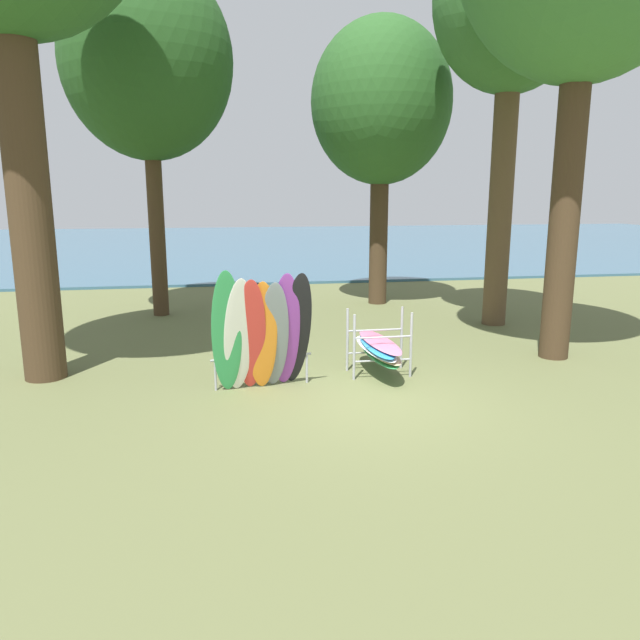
{
  "coord_description": "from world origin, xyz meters",
  "views": [
    {
      "loc": [
        -2.4,
        -9.49,
        3.47
      ],
      "look_at": [
        -0.54,
        1.45,
        1.1
      ],
      "focal_mm": 33.95,
      "sensor_mm": 36.0,
      "label": 1
    }
  ],
  "objects": [
    {
      "name": "ground_plane",
      "position": [
        0.0,
        0.0,
        0.0
      ],
      "size": [
        80.0,
        80.0,
        0.0
      ],
      "primitive_type": "plane",
      "color": "#60663D"
    },
    {
      "name": "lake_water",
      "position": [
        0.0,
        31.07,
        0.05
      ],
      "size": [
        80.0,
        36.0,
        0.1
      ],
      "primitive_type": "cube",
      "color": "#38607A",
      "rests_on": "ground"
    },
    {
      "name": "tree_mid_behind",
      "position": [
        -4.03,
        8.01,
        6.81
      ],
      "size": [
        4.49,
        4.49,
        9.43
      ],
      "color": "#42301E",
      "rests_on": "ground"
    },
    {
      "name": "tree_far_left_back",
      "position": [
        4.81,
        5.28,
        7.83
      ],
      "size": [
        3.83,
        3.83,
        10.2
      ],
      "color": "brown",
      "rests_on": "ground"
    },
    {
      "name": "tree_far_right_back",
      "position": [
        2.55,
        8.77,
        5.99
      ],
      "size": [
        4.17,
        4.17,
        8.45
      ],
      "color": "#42301E",
      "rests_on": "ground"
    },
    {
      "name": "leaning_board_pile",
      "position": [
        -1.68,
        0.73,
        1.04
      ],
      "size": [
        1.83,
        1.0,
        2.23
      ],
      "color": "#339E56",
      "rests_on": "ground"
    },
    {
      "name": "board_storage_rack",
      "position": [
        0.59,
        1.42,
        0.52
      ],
      "size": [
        1.15,
        2.12,
        1.25
      ],
      "color": "#9EA0A5",
      "rests_on": "ground"
    }
  ]
}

